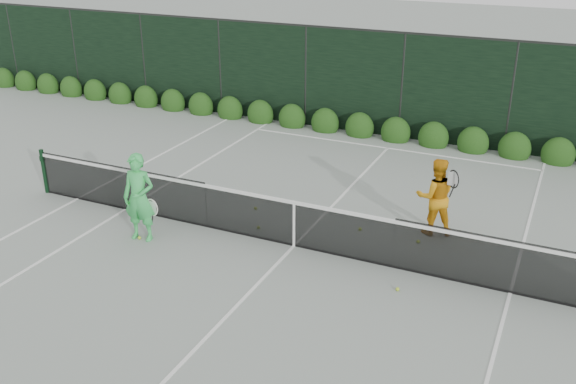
% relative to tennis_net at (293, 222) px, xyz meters
% --- Properties ---
extents(ground, '(80.00, 80.00, 0.00)m').
position_rel_tennis_net_xyz_m(ground, '(0.02, 0.00, -0.53)').
color(ground, gray).
rests_on(ground, ground).
extents(tennis_net, '(12.90, 0.10, 1.07)m').
position_rel_tennis_net_xyz_m(tennis_net, '(0.00, 0.00, 0.00)').
color(tennis_net, black).
rests_on(tennis_net, ground).
extents(player_woman, '(0.72, 0.53, 1.80)m').
position_rel_tennis_net_xyz_m(player_woman, '(-2.89, -0.98, 0.37)').
color(player_woman, '#3BC95C').
rests_on(player_woman, ground).
extents(player_man, '(0.97, 0.88, 1.63)m').
position_rel_tennis_net_xyz_m(player_man, '(2.37, 1.73, 0.28)').
color(player_man, orange).
rests_on(player_man, ground).
extents(court_lines, '(11.03, 23.83, 0.01)m').
position_rel_tennis_net_xyz_m(court_lines, '(0.02, 0.00, -0.53)').
color(court_lines, white).
rests_on(court_lines, ground).
extents(windscreen_fence, '(32.00, 21.07, 3.06)m').
position_rel_tennis_net_xyz_m(windscreen_fence, '(0.02, -2.71, 0.98)').
color(windscreen_fence, black).
rests_on(windscreen_fence, ground).
extents(hedge_row, '(31.66, 0.65, 0.94)m').
position_rel_tennis_net_xyz_m(hedge_row, '(0.02, 7.15, -0.30)').
color(hedge_row, '#163A0F').
rests_on(hedge_row, ground).
extents(tennis_balls, '(5.34, 2.31, 0.07)m').
position_rel_tennis_net_xyz_m(tennis_balls, '(0.03, 0.36, -0.50)').
color(tennis_balls, '#B9DB30').
rests_on(tennis_balls, ground).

